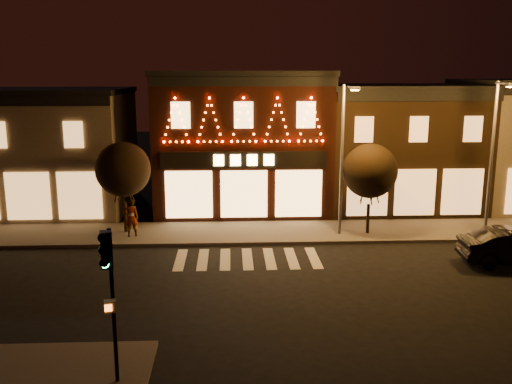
{
  "coord_description": "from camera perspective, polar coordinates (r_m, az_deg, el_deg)",
  "views": [
    {
      "loc": [
        -0.72,
        -19.97,
        8.21
      ],
      "look_at": [
        0.39,
        4.0,
        3.08
      ],
      "focal_mm": 39.28,
      "sensor_mm": 36.0,
      "label": 1
    }
  ],
  "objects": [
    {
      "name": "streetlamp_mid",
      "position": [
        27.88,
        8.91,
        4.4
      ],
      "size": [
        0.53,
        1.73,
        7.51
      ],
      "rotation": [
        0.0,
        0.0,
        -0.13
      ],
      "color": "#59595E",
      "rests_on": "sidewalk_far"
    },
    {
      "name": "building_left",
      "position": [
        36.39,
        -22.4,
        3.99
      ],
      "size": [
        12.2,
        8.28,
        7.3
      ],
      "color": "brown",
      "rests_on": "ground"
    },
    {
      "name": "ground",
      "position": [
        21.6,
        -0.54,
        -10.27
      ],
      "size": [
        120.0,
        120.0,
        0.0
      ],
      "primitive_type": "plane",
      "color": "black",
      "rests_on": "ground"
    },
    {
      "name": "building_right_a",
      "position": [
        35.74,
        14.04,
        4.57
      ],
      "size": [
        9.2,
        8.28,
        7.5
      ],
      "color": "black",
      "rests_on": "ground"
    },
    {
      "name": "tree_right",
      "position": [
        28.65,
        11.53,
        2.11
      ],
      "size": [
        2.76,
        2.76,
        4.61
      ],
      "rotation": [
        0.0,
        0.0,
        0.02
      ],
      "color": "black",
      "rests_on": "sidewalk_far"
    },
    {
      "name": "building_pulp",
      "position": [
        34.19,
        -1.42,
        5.28
      ],
      "size": [
        10.2,
        8.34,
        8.3
      ],
      "color": "black",
      "rests_on": "ground"
    },
    {
      "name": "pedestrian",
      "position": [
        28.67,
        -12.59,
        -2.56
      ],
      "size": [
        0.79,
        0.6,
        1.92
      ],
      "primitive_type": "imported",
      "rotation": [
        0.0,
        0.0,
        3.37
      ],
      "color": "gray",
      "rests_on": "sidewalk_far"
    },
    {
      "name": "tree_left",
      "position": [
        29.11,
        -13.38,
        2.25
      ],
      "size": [
        2.78,
        2.78,
        4.65
      ],
      "rotation": [
        0.0,
        0.0,
        0.11
      ],
      "color": "black",
      "rests_on": "sidewalk_far"
    },
    {
      "name": "traffic_signal_near",
      "position": [
        14.85,
        -14.71,
        -8.36
      ],
      "size": [
        0.35,
        0.44,
        4.22
      ],
      "rotation": [
        0.0,
        0.0,
        0.22
      ],
      "color": "black",
      "rests_on": "sidewalk_near"
    },
    {
      "name": "streetlamp_right",
      "position": [
        29.49,
        23.09,
        4.18
      ],
      "size": [
        0.5,
        1.76,
        7.67
      ],
      "rotation": [
        0.0,
        0.0,
        0.07
      ],
      "color": "#59595E",
      "rests_on": "sidewalk_far"
    },
    {
      "name": "sidewalk_far",
      "position": [
        29.25,
        2.8,
        -4.09
      ],
      "size": [
        44.0,
        4.0,
        0.15
      ],
      "primitive_type": "cube",
      "color": "#47423D",
      "rests_on": "ground"
    }
  ]
}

